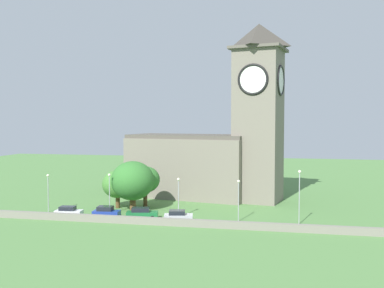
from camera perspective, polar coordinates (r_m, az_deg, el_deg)
name	(u,v)px	position (r m, az deg, el deg)	size (l,w,h in m)	color
ground_plane	(196,203)	(82.86, 0.50, -7.42)	(200.00, 200.00, 0.00)	#517F42
church	(216,145)	(86.66, 3.11, -0.07)	(31.41, 15.58, 32.59)	slate
quay_barrier	(171,222)	(65.37, -2.71, -9.80)	(59.25, 0.70, 1.08)	gray
car_white	(69,212)	(73.46, -15.31, -8.23)	(4.32, 2.37, 1.67)	silver
car_blue	(106,212)	(71.29, -10.78, -8.45)	(4.18, 2.51, 1.85)	#233D9E
car_green	(142,213)	(70.15, -6.35, -8.65)	(5.03, 2.90, 1.71)	#1E6B38
car_silver	(178,216)	(67.75, -1.77, -9.06)	(4.51, 2.92, 1.71)	silver
streetlamp_west_end	(48,186)	(77.92, -17.70, -5.10)	(0.44, 0.44, 6.20)	#9EA0A5
streetlamp_west_mid	(109,187)	(73.74, -10.37, -5.32)	(0.44, 0.44, 6.51)	#9EA0A5
streetlamp_central	(178,190)	(70.26, -1.72, -5.88)	(0.44, 0.44, 6.12)	#9EA0A5
streetlamp_east_mid	(239,193)	(67.76, 5.89, -6.19)	(0.44, 0.44, 6.20)	#9EA0A5
streetlamp_east_end	(299,189)	(67.08, 13.39, -5.53)	(0.44, 0.44, 7.87)	#9EA0A5
tree_churchyard	(118,184)	(78.56, -9.37, -5.03)	(5.25, 5.25, 6.47)	brown
tree_by_tower	(145,180)	(79.22, -5.93, -4.51)	(5.11, 5.11, 7.01)	brown
tree_riverside_east	(133,181)	(75.74, -7.51, -4.63)	(7.21, 7.21, 8.25)	brown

